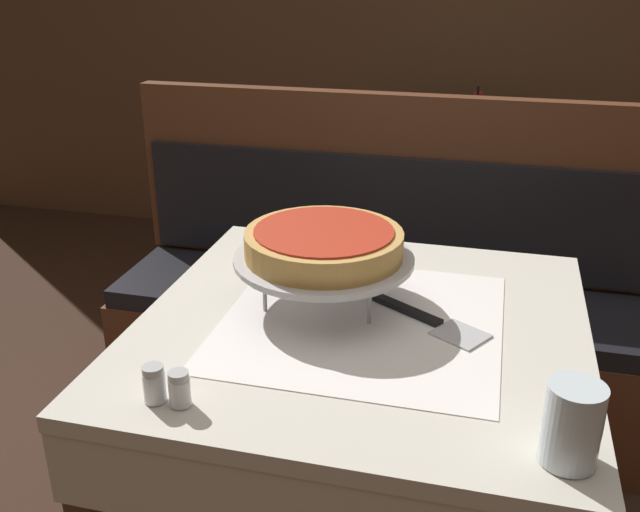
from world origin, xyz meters
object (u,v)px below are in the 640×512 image
Objects in this scene: condiment_caddy at (476,117)px; dining_table_rear at (462,145)px; pizza_server at (427,319)px; salt_shaker at (154,384)px; pizza_pan_stand at (324,261)px; deep_dish_pizza at (324,243)px; water_glass_near at (572,424)px; pepper_shaker at (179,389)px; booth_bench at (378,323)px; dining_table_front at (361,367)px.

dining_table_rear is at bearing 119.32° from condiment_caddy.
pizza_server is at bearing -90.08° from condiment_caddy.
pizza_server is 0.53m from salt_shaker.
dining_table_rear is 12.70× the size of salt_shaker.
pizza_pan_stand is 1.15× the size of deep_dish_pizza.
water_glass_near is (0.28, -2.12, 0.16)m from dining_table_rear.
pepper_shaker reaches higher than dining_table_rear.
booth_bench reaches higher than pizza_server.
deep_dish_pizza is 0.44m from salt_shaker.
dining_table_rear is at bearing 79.20° from booth_bench.
booth_bench is 29.43× the size of pepper_shaker.
salt_shaker is at bearing -136.34° from pizza_server.
booth_bench reaches higher than pizza_pan_stand.
condiment_caddy reaches higher than pizza_pan_stand.
pizza_pan_stand is 2.93× the size of water_glass_near.
pizza_server is at bearing 43.66° from salt_shaker.
pizza_pan_stand is 0.42m from pepper_shaker.
dining_table_rear is 2.15m from pepper_shaker.
booth_bench is 27.49× the size of salt_shaker.
pizza_pan_stand reaches higher than dining_table_rear.
deep_dish_pizza reaches higher than pizza_server.
dining_table_front is 14.60× the size of pepper_shaker.
pepper_shaker is at bearing -179.07° from water_glass_near.
pepper_shaker is at bearing -97.90° from dining_table_rear.
deep_dish_pizza is 1.67m from condiment_caddy.
pizza_pan_stand is 0.59m from water_glass_near.
pepper_shaker is at bearing -108.63° from pizza_pan_stand.
dining_table_front is at bearing 137.04° from water_glass_near.
booth_bench is 1.30m from salt_shaker.
pepper_shaker is at bearing -99.54° from condiment_caddy.
condiment_caddy reaches higher than pepper_shaker.
condiment_caddy reaches higher than pizza_server.
pepper_shaker is (-0.13, -0.39, -0.06)m from pizza_pan_stand.
pizza_pan_stand is 0.23m from pizza_server.
dining_table_rear is 6.51× the size of water_glass_near.
pizza_pan_stand is 1.43× the size of pizza_server.
dining_table_rear is at bearing 84.62° from deep_dish_pizza.
dining_table_rear is 3.17× the size of pizza_server.
condiment_caddy is (0.39, 2.04, 0.01)m from salt_shaker.
dining_table_front is 0.45m from salt_shaker.
dining_table_rear is 0.46× the size of booth_bench.
deep_dish_pizza is 4.98× the size of salt_shaker.
pepper_shaker is (-0.57, -0.01, -0.03)m from water_glass_near.
booth_bench is 1.00m from deep_dish_pizza.
deep_dish_pizza is 0.43m from pepper_shaker.
dining_table_front is 0.26m from deep_dish_pizza.
salt_shaker is (-0.38, -0.37, 0.03)m from pizza_server.
deep_dish_pizza is 1.97× the size of condiment_caddy.
pepper_shaker is at bearing -132.98° from pizza_server.
pizza_server is 0.43m from water_glass_near.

